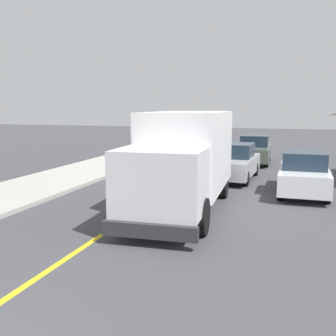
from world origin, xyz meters
TOP-DOWN VIEW (x-y plane):
  - centre_line_yellow at (0.00, 10.00)m, footprint 0.16×56.00m
  - box_truck at (1.37, 9.55)m, footprint 2.72×7.28m
  - parked_car_near at (2.18, 15.47)m, footprint 2.01×4.48m
  - parked_car_mid at (2.56, 21.14)m, footprint 1.89×4.44m
  - parked_van_across at (5.20, 13.12)m, footprint 1.83×4.41m

SIDE VIEW (x-z plane):
  - centre_line_yellow at x=0.00m, z-range 0.00..0.01m
  - parked_car_near at x=2.18m, z-range -0.04..1.63m
  - parked_car_mid at x=2.56m, z-range -0.04..1.63m
  - parked_van_across at x=5.20m, z-range -0.04..1.63m
  - box_truck at x=1.37m, z-range 0.17..3.37m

